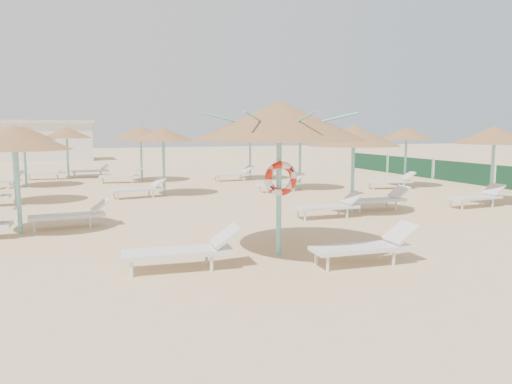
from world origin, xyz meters
name	(u,v)px	position (x,y,z in m)	size (l,w,h in m)	color
ground	(267,260)	(0.00, 0.00, 0.00)	(120.00, 120.00, 0.00)	tan
main_palapa	(279,121)	(0.40, 0.36, 2.75)	(3.53, 3.53, 3.16)	#6EBEBF
lounger_main_a	(186,250)	(-1.65, -0.06, 0.38)	(2.21, 0.81, 0.79)	silver
lounger_main_b	(368,246)	(1.73, -0.92, 0.36)	(2.13, 0.73, 0.76)	silver
palapa_field	(199,136)	(1.26, 10.76, 2.31)	(19.27, 17.44, 2.72)	#6EBEBF
service_hut	(40,140)	(-6.00, 35.00, 1.64)	(8.40, 4.40, 3.25)	silver
windbreak_fence	(462,172)	(14.00, 9.96, 0.50)	(0.08, 19.84, 1.10)	#174630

